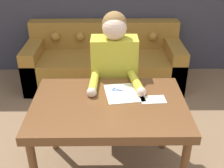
{
  "coord_description": "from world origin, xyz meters",
  "views": [
    {
      "loc": [
        -0.06,
        -1.74,
        1.92
      ],
      "look_at": [
        -0.03,
        0.22,
        0.85
      ],
      "focal_mm": 45.0,
      "sensor_mm": 36.0,
      "label": 1
    }
  ],
  "objects_px": {
    "couch": "(104,62)",
    "dining_table": "(109,112)",
    "scissors": "(119,90)",
    "person": "(114,79)"
  },
  "relations": [
    {
      "from": "scissors",
      "to": "person",
      "type": "bearing_deg",
      "value": 95.42
    },
    {
      "from": "dining_table",
      "to": "scissors",
      "type": "distance_m",
      "value": 0.23
    },
    {
      "from": "couch",
      "to": "person",
      "type": "relative_size",
      "value": 1.59
    },
    {
      "from": "couch",
      "to": "scissors",
      "type": "bearing_deg",
      "value": -84.67
    },
    {
      "from": "person",
      "to": "scissors",
      "type": "height_order",
      "value": "person"
    },
    {
      "from": "scissors",
      "to": "dining_table",
      "type": "bearing_deg",
      "value": -114.06
    },
    {
      "from": "couch",
      "to": "dining_table",
      "type": "bearing_deg",
      "value": -87.99
    },
    {
      "from": "couch",
      "to": "person",
      "type": "bearing_deg",
      "value": -84.69
    },
    {
      "from": "person",
      "to": "couch",
      "type": "bearing_deg",
      "value": 95.31
    },
    {
      "from": "person",
      "to": "scissors",
      "type": "relative_size",
      "value": 5.39
    }
  ]
}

